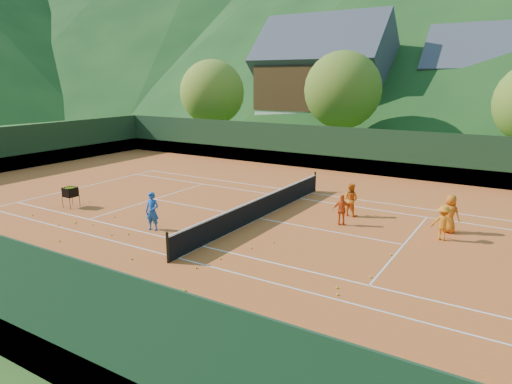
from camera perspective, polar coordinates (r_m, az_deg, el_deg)
The scene contains 39 objects.
ground at distance 20.53m, azimuth 0.40°, elevation -3.37°, with size 400.00×400.00×0.00m, color #284F18.
clay_court at distance 20.52m, azimuth 0.40°, elevation -3.34°, with size 40.00×24.00×0.02m, color #B54F1D.
coach at distance 19.22m, azimuth -12.84°, elevation -2.38°, with size 0.59×0.38×1.61m, color #194FA8.
student_a at distance 21.18m, azimuth 11.73°, elevation -0.93°, with size 0.74×0.57×1.51m, color orange.
student_b at distance 19.77m, azimuth 10.70°, elevation -2.22°, with size 0.78×0.33×1.34m, color #E65414.
student_c at distance 20.07m, azimuth 23.08°, elevation -2.53°, with size 0.77×0.50×1.57m, color #CF6112.
student_d at distance 19.06m, azimuth 22.34°, elevation -3.59°, with size 0.89×0.51×1.38m, color orange.
tennis_ball_0 at distance 16.05m, azimuth -4.52°, elevation -8.27°, with size 0.07×0.07×0.07m, color #B8D423.
tennis_ball_1 at distance 19.11m, azimuth -15.70°, elevation -5.07°, with size 0.07×0.07×0.07m, color #B8D423.
tennis_ball_2 at distance 21.23m, azimuth -21.67°, elevation -3.64°, with size 0.07×0.07×0.07m, color #B8D423.
tennis_ball_3 at distance 15.04m, azimuth 14.08°, elevation -10.26°, with size 0.07×0.07×0.07m, color #B8D423.
tennis_ball_4 at distance 16.98m, azimuth -0.63°, elevation -6.96°, with size 0.07×0.07×0.07m, color #B8D423.
tennis_ball_5 at distance 13.73m, azimuth 10.14°, elevation -12.49°, with size 0.07×0.07×0.07m, color #B8D423.
tennis_ball_6 at distance 16.90m, azimuth -21.50°, elevation -8.09°, with size 0.07×0.07×0.07m, color #B8D423.
tennis_ball_7 at distance 13.91m, azimuth -8.90°, elevation -12.07°, with size 0.07×0.07×0.07m, color #B8D423.
tennis_ball_8 at distance 14.08m, azimuth -15.74°, elevation -12.11°, with size 0.07×0.07×0.07m, color #B8D423.
tennis_ball_10 at distance 11.71m, azimuth 3.98°, elevation -17.27°, with size 0.07×0.07×0.07m, color #B8D423.
tennis_ball_11 at distance 15.39m, azimuth -7.51°, elevation -9.36°, with size 0.07×0.07×0.07m, color #B8D423.
tennis_ball_12 at distance 17.02m, azimuth 16.47°, elevation -7.50°, with size 0.07×0.07×0.07m, color #B8D423.
tennis_ball_13 at distance 19.21m, azimuth -17.63°, elevation -5.11°, with size 0.07×0.07×0.07m, color #B8D423.
tennis_ball_14 at distance 16.56m, azimuth -15.30°, elevation -8.04°, with size 0.07×0.07×0.07m, color #B8D423.
tennis_ball_15 at distance 13.99m, azimuth -9.03°, elevation -11.92°, with size 0.07×0.07×0.07m, color #B8D423.
tennis_ball_16 at distance 21.59m, azimuth -17.30°, elevation -2.99°, with size 0.07×0.07×0.07m, color #B8D423.
tennis_ball_17 at distance 24.65m, azimuth -20.15°, elevation -1.14°, with size 0.07×0.07×0.07m, color #B8D423.
tennis_ball_18 at distance 21.24m, azimuth -23.47°, elevation -3.81°, with size 0.07×0.07×0.07m, color #B8D423.
tennis_ball_19 at distance 20.81m, azimuth -19.74°, elevation -3.81°, with size 0.07×0.07×0.07m, color #B8D423.
tennis_ball_20 at distance 14.14m, azimuth 10.09°, elevation -11.67°, with size 0.07×0.07×0.07m, color #B8D423.
tennis_ball_21 at distance 23.29m, azimuth -26.21°, elevation -2.59°, with size 0.07×0.07×0.07m, color #B8D423.
tennis_ball_22 at distance 21.40m, azimuth -21.60°, elevation -3.50°, with size 0.07×0.07×0.07m, color #B8D423.
tennis_ball_23 at distance 19.21m, azimuth -23.37°, elevation -5.63°, with size 0.07×0.07×0.07m, color #B8D423.
tennis_ball_24 at distance 17.54m, azimuth 2.20°, elevation -6.26°, with size 0.07×0.07×0.07m, color #B8D423.
court_lines at distance 20.52m, azimuth 0.40°, elevation -3.30°, with size 23.83×11.03×0.00m.
tennis_net at distance 20.38m, azimuth 0.40°, elevation -1.97°, with size 0.10×12.07×1.10m.
perimeter_fence at distance 20.18m, azimuth 0.41°, elevation 0.07°, with size 40.40×24.24×3.00m.
ball_hopper at distance 23.83m, azimuth -22.20°, elevation -0.05°, with size 0.57×0.57×1.00m.
chalet_left at distance 50.92m, azimuth 8.52°, elevation 13.31°, with size 13.80×9.93×12.92m.
chalet_mid at distance 50.95m, azimuth 27.48°, elevation 11.18°, with size 12.65×8.82×11.45m.
tree_a at distance 43.51m, azimuth -5.48°, elevation 12.28°, with size 6.00×6.00×7.88m.
tree_b at distance 39.40m, azimuth 10.80°, elevation 12.40°, with size 6.40×6.40×8.40m.
Camera 1 is at (10.14, -16.76, 6.12)m, focal length 32.00 mm.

